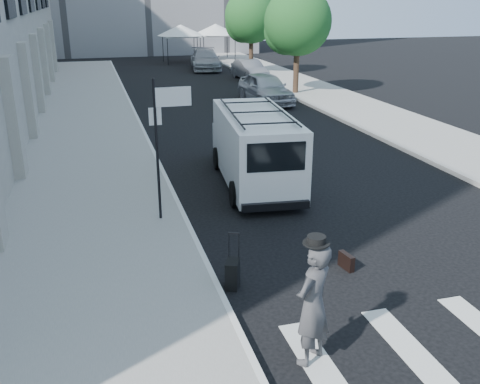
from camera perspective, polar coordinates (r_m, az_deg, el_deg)
ground at (r=11.56m, az=6.82°, el=-8.01°), size 120.00×120.00×0.00m
sidewalk_left at (r=25.93m, az=-15.96°, el=7.44°), size 4.50×48.00×0.15m
sidewalk_right at (r=32.58m, az=8.25°, el=10.45°), size 4.00×56.00×0.15m
sign_pole at (r=12.98m, az=-7.98°, el=7.62°), size 1.03×0.07×3.50m
tree_near at (r=31.74m, az=5.90°, el=17.39°), size 3.80×3.83×6.03m
tree_far at (r=40.24m, az=1.00°, el=18.04°), size 3.80×3.83×6.03m
tent_left at (r=48.13m, az=-6.35°, el=16.76°), size 4.00×4.00×3.20m
tent_right at (r=49.25m, az=-2.62°, el=16.92°), size 4.00×4.00×3.20m
businessman at (r=8.37m, az=7.78°, el=-11.79°), size 0.89×0.83×2.04m
briefcase at (r=11.58m, az=11.27°, el=-7.25°), size 0.19×0.45×0.34m
suitcase at (r=10.63m, az=-0.80°, el=-8.71°), size 0.39×0.46×1.10m
cargo_van at (r=16.26m, az=1.55°, el=4.85°), size 2.49×5.95×2.20m
parked_car_a at (r=29.26m, az=2.73°, el=11.01°), size 2.12×4.83×1.62m
parked_car_b at (r=37.93m, az=1.04°, el=12.90°), size 1.72×4.15×1.34m
parked_car_c at (r=43.34m, az=-3.70°, el=13.92°), size 2.93×5.68×1.58m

